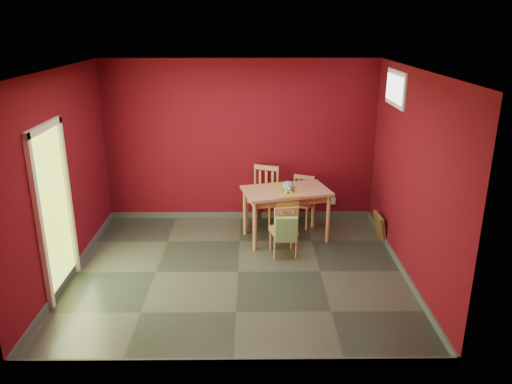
{
  "coord_description": "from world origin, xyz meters",
  "views": [
    {
      "loc": [
        0.19,
        -6.1,
        3.26
      ],
      "look_at": [
        0.25,
        0.45,
        1.0
      ],
      "focal_mm": 35.0,
      "sensor_mm": 36.0,
      "label": 1
    }
  ],
  "objects_px": {
    "dining_table": "(286,196)",
    "tote_bag": "(286,229)",
    "chair_far_right": "(301,200)",
    "chair_near": "(284,230)",
    "chair_far_left": "(263,196)",
    "cat": "(288,184)",
    "picture_frame": "(380,227)"
  },
  "relations": [
    {
      "from": "tote_bag",
      "to": "picture_frame",
      "type": "distance_m",
      "value": 1.71
    },
    {
      "from": "chair_far_left",
      "to": "chair_far_right",
      "type": "height_order",
      "value": "chair_far_left"
    },
    {
      "from": "picture_frame",
      "to": "chair_far_left",
      "type": "bearing_deg",
      "value": 160.11
    },
    {
      "from": "chair_near",
      "to": "picture_frame",
      "type": "distance_m",
      "value": 1.63
    },
    {
      "from": "chair_far_left",
      "to": "picture_frame",
      "type": "relative_size",
      "value": 2.34
    },
    {
      "from": "chair_near",
      "to": "cat",
      "type": "xyz_separation_m",
      "value": [
        0.09,
        0.58,
        0.49
      ]
    },
    {
      "from": "chair_near",
      "to": "tote_bag",
      "type": "relative_size",
      "value": 1.85
    },
    {
      "from": "chair_near",
      "to": "cat",
      "type": "bearing_deg",
      "value": 81.41
    },
    {
      "from": "chair_far_left",
      "to": "cat",
      "type": "height_order",
      "value": "cat"
    },
    {
      "from": "chair_far_left",
      "to": "tote_bag",
      "type": "distance_m",
      "value": 1.42
    },
    {
      "from": "chair_near",
      "to": "chair_far_left",
      "type": "bearing_deg",
      "value": 103.07
    },
    {
      "from": "tote_bag",
      "to": "chair_far_left",
      "type": "bearing_deg",
      "value": 101.96
    },
    {
      "from": "tote_bag",
      "to": "cat",
      "type": "height_order",
      "value": "cat"
    },
    {
      "from": "dining_table",
      "to": "cat",
      "type": "xyz_separation_m",
      "value": [
        0.02,
        -0.03,
        0.2
      ]
    },
    {
      "from": "chair_near",
      "to": "chair_far_right",
      "type": "bearing_deg",
      "value": 73.1
    },
    {
      "from": "cat",
      "to": "chair_far_right",
      "type": "bearing_deg",
      "value": 33.39
    },
    {
      "from": "picture_frame",
      "to": "cat",
      "type": "bearing_deg",
      "value": 178.0
    },
    {
      "from": "chair_far_left",
      "to": "picture_frame",
      "type": "height_order",
      "value": "chair_far_left"
    },
    {
      "from": "cat",
      "to": "chair_near",
      "type": "bearing_deg",
      "value": -130.83
    },
    {
      "from": "cat",
      "to": "picture_frame",
      "type": "relative_size",
      "value": 0.89
    },
    {
      "from": "dining_table",
      "to": "tote_bag",
      "type": "xyz_separation_m",
      "value": [
        -0.05,
        -0.81,
        -0.21
      ]
    },
    {
      "from": "dining_table",
      "to": "chair_near",
      "type": "height_order",
      "value": "dining_table"
    },
    {
      "from": "chair_far_right",
      "to": "picture_frame",
      "type": "bearing_deg",
      "value": -28.8
    },
    {
      "from": "picture_frame",
      "to": "chair_far_right",
      "type": "bearing_deg",
      "value": 151.2
    },
    {
      "from": "chair_far_right",
      "to": "tote_bag",
      "type": "distance_m",
      "value": 1.42
    },
    {
      "from": "chair_far_right",
      "to": "dining_table",
      "type": "bearing_deg",
      "value": -117.64
    },
    {
      "from": "chair_near",
      "to": "cat",
      "type": "relative_size",
      "value": 2.09
    },
    {
      "from": "chair_far_left",
      "to": "chair_near",
      "type": "relative_size",
      "value": 1.25
    },
    {
      "from": "picture_frame",
      "to": "tote_bag",
      "type": "bearing_deg",
      "value": -154.22
    },
    {
      "from": "tote_bag",
      "to": "picture_frame",
      "type": "relative_size",
      "value": 1.01
    },
    {
      "from": "chair_near",
      "to": "tote_bag",
      "type": "distance_m",
      "value": 0.22
    },
    {
      "from": "chair_far_left",
      "to": "cat",
      "type": "bearing_deg",
      "value": -58.96
    }
  ]
}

